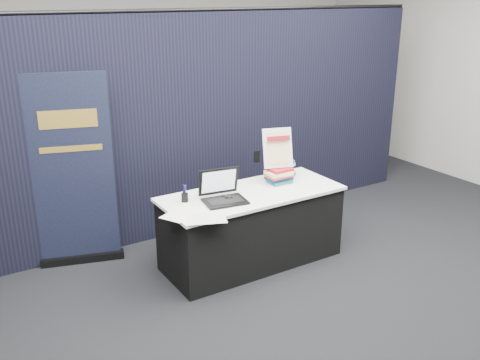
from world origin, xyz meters
name	(u,v)px	position (x,y,z in m)	size (l,w,h in m)	color
floor	(283,285)	(0.00, 0.00, 0.00)	(8.00, 8.00, 0.00)	black
wall_back	(121,54)	(0.00, 4.00, 1.75)	(8.00, 0.02, 3.50)	#A5A39C
drape_partition	(200,126)	(0.00, 1.60, 1.20)	(6.00, 0.08, 2.40)	black
display_table	(252,227)	(0.00, 0.55, 0.38)	(1.80, 0.75, 0.75)	black
laptop	(222,194)	(-0.36, 0.51, 0.82)	(0.43, 0.37, 0.29)	black
mouse	(228,198)	(-0.30, 0.51, 0.77)	(0.08, 0.13, 0.04)	black
brochure_left	(180,214)	(-0.83, 0.42, 0.75)	(0.32, 0.23, 0.00)	white
brochure_mid	(207,219)	(-0.68, 0.22, 0.75)	(0.33, 0.23, 0.00)	silver
brochure_right	(208,202)	(-0.49, 0.56, 0.75)	(0.32, 0.23, 0.00)	silver
pen_cup	(185,197)	(-0.66, 0.67, 0.79)	(0.06, 0.06, 0.08)	black
book_stack_tall	(279,175)	(0.38, 0.64, 0.83)	(0.24, 0.19, 0.16)	#1A625E
book_stack_short	(281,168)	(0.51, 0.77, 0.85)	(0.26, 0.22, 0.20)	#1C6B28
info_sign	(278,148)	(0.38, 0.67, 1.11)	(0.32, 0.20, 0.41)	black
pullup_banner	(75,183)	(-1.46, 1.46, 0.85)	(0.81, 0.33, 1.91)	black
stacking_chair	(253,184)	(0.60, 1.45, 0.45)	(0.40, 0.40, 0.81)	black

